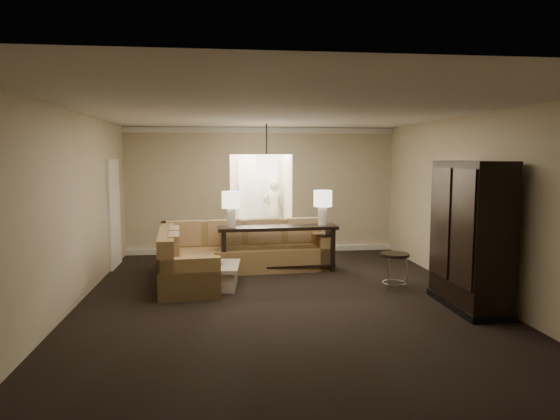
{
  "coord_description": "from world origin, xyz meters",
  "views": [
    {
      "loc": [
        -0.89,
        -7.15,
        2.14
      ],
      "look_at": [
        0.09,
        1.2,
        1.25
      ],
      "focal_mm": 32.0,
      "sensor_mm": 36.0,
      "label": 1
    }
  ],
  "objects": [
    {
      "name": "ground",
      "position": [
        0.0,
        0.0,
        0.0
      ],
      "size": [
        8.0,
        8.0,
        0.0
      ],
      "primitive_type": "plane",
      "color": "black",
      "rests_on": "ground"
    },
    {
      "name": "wall_back",
      "position": [
        0.0,
        4.0,
        1.4
      ],
      "size": [
        6.0,
        0.04,
        2.8
      ],
      "primitive_type": "cube",
      "color": "#BEAE90",
      "rests_on": "ground"
    },
    {
      "name": "wall_front",
      "position": [
        0.0,
        -4.0,
        1.4
      ],
      "size": [
        6.0,
        0.04,
        2.8
      ],
      "primitive_type": "cube",
      "color": "#BEAE90",
      "rests_on": "ground"
    },
    {
      "name": "wall_left",
      "position": [
        -3.0,
        0.0,
        1.4
      ],
      "size": [
        0.04,
        8.0,
        2.8
      ],
      "primitive_type": "cube",
      "color": "#BEAE90",
      "rests_on": "ground"
    },
    {
      "name": "wall_right",
      "position": [
        3.0,
        0.0,
        1.4
      ],
      "size": [
        0.04,
        8.0,
        2.8
      ],
      "primitive_type": "cube",
      "color": "#BEAE90",
      "rests_on": "ground"
    },
    {
      "name": "ceiling",
      "position": [
        0.0,
        0.0,
        2.8
      ],
      "size": [
        6.0,
        8.0,
        0.02
      ],
      "primitive_type": "cube",
      "color": "silver",
      "rests_on": "wall_back"
    },
    {
      "name": "crown_molding",
      "position": [
        0.0,
        3.95,
        2.73
      ],
      "size": [
        6.0,
        0.1,
        0.12
      ],
      "primitive_type": "cube",
      "color": "silver",
      "rests_on": "wall_back"
    },
    {
      "name": "baseboard",
      "position": [
        0.0,
        3.95,
        0.06
      ],
      "size": [
        6.0,
        0.1,
        0.12
      ],
      "primitive_type": "cube",
      "color": "silver",
      "rests_on": "ground"
    },
    {
      "name": "side_door",
      "position": [
        -2.97,
        2.8,
        1.05
      ],
      "size": [
        0.05,
        0.9,
        2.1
      ],
      "primitive_type": "cube",
      "color": "white",
      "rests_on": "ground"
    },
    {
      "name": "foyer",
      "position": [
        0.0,
        5.34,
        1.3
      ],
      "size": [
        1.44,
        2.02,
        2.8
      ],
      "color": "beige",
      "rests_on": "ground"
    },
    {
      "name": "sectional_sofa",
      "position": [
        -0.8,
        1.83,
        0.37
      ],
      "size": [
        3.19,
        2.65,
        0.94
      ],
      "rotation": [
        0.0,
        0.0,
        0.09
      ],
      "color": "brown",
      "rests_on": "ground"
    },
    {
      "name": "coffee_table",
      "position": [
        -1.09,
        1.0,
        0.19
      ],
      "size": [
        1.02,
        1.02,
        0.4
      ],
      "rotation": [
        0.0,
        0.0,
        -0.09
      ],
      "color": "silver",
      "rests_on": "ground"
    },
    {
      "name": "console_table",
      "position": [
        0.14,
        2.0,
        0.51
      ],
      "size": [
        2.25,
        0.6,
        0.86
      ],
      "rotation": [
        0.0,
        0.0,
        0.04
      ],
      "color": "black",
      "rests_on": "ground"
    },
    {
      "name": "armoire",
      "position": [
        2.59,
        -0.55,
        1.0
      ],
      "size": [
        0.62,
        1.45,
        2.09
      ],
      "color": "black",
      "rests_on": "ground"
    },
    {
      "name": "drink_table",
      "position": [
        1.89,
        0.53,
        0.42
      ],
      "size": [
        0.47,
        0.47,
        0.59
      ],
      "rotation": [
        0.0,
        0.0,
        -0.34
      ],
      "color": "black",
      "rests_on": "ground"
    },
    {
      "name": "table_lamp_left",
      "position": [
        -0.72,
        1.96,
        1.3
      ],
      "size": [
        0.34,
        0.34,
        0.66
      ],
      "color": "white",
      "rests_on": "console_table"
    },
    {
      "name": "table_lamp_right",
      "position": [
        1.0,
        2.04,
        1.3
      ],
      "size": [
        0.34,
        0.34,
        0.66
      ],
      "color": "white",
      "rests_on": "console_table"
    },
    {
      "name": "pendant_light",
      "position": [
        0.0,
        2.7,
        1.95
      ],
      "size": [
        0.38,
        0.38,
        1.09
      ],
      "color": "black",
      "rests_on": "ceiling"
    },
    {
      "name": "person",
      "position": [
        0.45,
        5.6,
        0.87
      ],
      "size": [
        0.7,
        0.53,
        1.75
      ],
      "primitive_type": "imported",
      "rotation": [
        0.0,
        0.0,
        2.96
      ],
      "color": "beige",
      "rests_on": "ground"
    }
  ]
}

